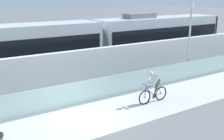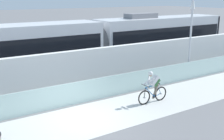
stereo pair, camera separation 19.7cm
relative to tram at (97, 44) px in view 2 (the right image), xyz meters
The scene contains 9 objects.
ground_plane 8.49m from the tram, 124.11° to the right, with size 200.00×200.00×0.00m, color slate.
bike_path_deck 8.49m from the tram, 124.11° to the right, with size 32.00×3.20×0.01m, color beige.
glass_parapet 6.95m from the tram, 132.86° to the right, with size 32.00×0.05×1.10m, color silver.
concrete_barrier_wall 5.69m from the tram, 145.41° to the right, with size 32.00×0.36×2.25m, color silver.
tram_rail_near 5.06m from the tram, behind, with size 32.00×0.08×0.01m, color #595654.
tram_rail_far 5.06m from the tram, behind, with size 32.00×0.08×0.01m, color #595654.
tram is the anchor object (origin of this frame).
cyclist_on_bike 6.99m from the tram, 96.98° to the right, with size 1.77×0.58×1.61m.
lamp_post_antenna 6.31m from the tram, 49.80° to the right, with size 0.28×0.28×5.20m.
Camera 2 is at (-4.96, -9.87, 5.08)m, focal length 45.54 mm.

